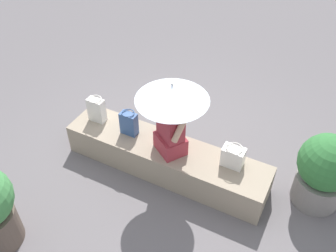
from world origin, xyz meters
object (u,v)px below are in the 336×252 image
Objects in this scene: shoulder_bag_spare at (233,156)px; person_seated at (171,125)px; tote_bag_canvas at (97,110)px; parasol at (172,93)px; handbag_black at (129,123)px; planter_near at (324,170)px.

person_seated is at bearing -171.07° from shoulder_bag_spare.
parasol is at bearing -5.32° from tote_bag_canvas.
handbag_black is 2.29m from planter_near.
shoulder_bag_spare is at bearing 1.72° from tote_bag_canvas.
planter_near is at bearing 7.33° from tote_bag_canvas.
shoulder_bag_spare is (0.72, 0.11, -0.26)m from person_seated.
parasol is at bearing -166.99° from shoulder_bag_spare.
tote_bag_canvas reaches higher than handbag_black.
parasol is (0.04, -0.04, 0.49)m from person_seated.
tote_bag_canvas is (-1.12, 0.10, -0.71)m from parasol.
planter_near is (0.94, 0.30, -0.04)m from shoulder_bag_spare.
tote_bag_canvas is 2.77m from planter_near.
person_seated reaches higher than handbag_black.
tote_bag_canvas is 1.29× the size of shoulder_bag_spare.
handbag_black is 0.94× the size of tote_bag_canvas.
tote_bag_canvas is 0.37× the size of planter_near.
person_seated is at bearing -3.16° from tote_bag_canvas.
handbag_black is 0.50m from tote_bag_canvas.
parasol is 1.33m from tote_bag_canvas.
parasol is at bearing -7.29° from handbag_black.
parasol reaches higher than handbag_black.
planter_near reaches higher than tote_bag_canvas.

